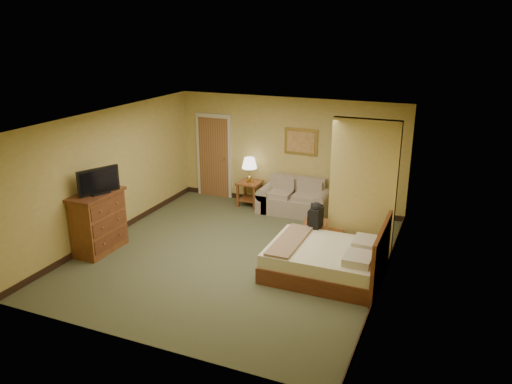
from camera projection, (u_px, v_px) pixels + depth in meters
The scene contains 17 objects.
floor at pixel (235, 255), 9.45m from camera, with size 6.00×6.00×0.00m, color #4D5034.
ceiling at pixel (233, 119), 8.63m from camera, with size 6.00×6.00×0.00m, color white.
back_wall at pixel (289, 153), 11.66m from camera, with size 5.50×0.02×2.60m, color tan.
left_wall at pixel (111, 174), 10.05m from camera, with size 0.02×6.00×2.60m, color tan.
right_wall at pixel (388, 211), 8.03m from camera, with size 0.02×6.00×2.60m, color tan.
partition at pixel (363, 190), 9.06m from camera, with size 1.20×0.15×2.60m, color tan.
door at pixel (214, 156), 12.43m from camera, with size 0.94×0.16×2.10m.
baseboard at pixel (287, 203), 12.05m from camera, with size 5.50×0.02×0.12m, color black.
loveseat at pixel (294, 202), 11.50m from camera, with size 1.62×0.75×0.82m.
side_table at pixel (250, 190), 11.96m from camera, with size 0.54×0.54×0.59m.
table_lamp at pixel (249, 164), 11.75m from camera, with size 0.36×0.36×0.59m.
coffee_table at pixel (323, 232), 9.60m from camera, with size 0.92×0.92×0.49m.
wall_picture at pixel (301, 142), 11.43m from camera, with size 0.79×0.04×0.61m.
dresser at pixel (99, 222), 9.47m from camera, with size 0.58×1.10×1.18m.
tv at pixel (99, 182), 9.17m from camera, with size 0.38×0.76×0.49m.
bed at pixel (328, 260), 8.60m from camera, with size 1.95×1.64×1.06m.
backpack at pixel (316, 214), 9.33m from camera, with size 0.23×0.30×0.49m.
Camera 1 is at (3.69, -7.75, 4.15)m, focal length 35.00 mm.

